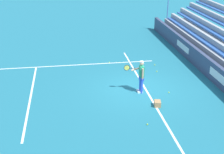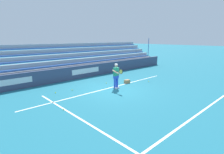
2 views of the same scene
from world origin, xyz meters
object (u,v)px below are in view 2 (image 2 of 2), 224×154
Objects in this scene: ball_box_cardboard at (127,81)px; tennis_ball_stray_back at (56,93)px; tennis_ball_by_box at (106,83)px; tennis_ball_near_player at (64,109)px; tennis_player at (116,76)px; tennis_ball_on_baseline at (149,81)px; tennis_ball_far_left at (72,90)px.

tennis_ball_stray_back is (5.24, -1.37, -0.10)m from ball_box_cardboard.
tennis_ball_by_box and tennis_ball_near_player have the same top height.
tennis_player is 4.71m from tennis_ball_near_player.
ball_box_cardboard is 6.06× the size of tennis_ball_by_box.
tennis_player is 25.98× the size of tennis_ball_stray_back.
tennis_player is at bearing -8.15° from tennis_ball_on_baseline.
ball_box_cardboard is at bearing -29.89° from tennis_ball_on_baseline.
tennis_ball_on_baseline is at bearing 161.53° from tennis_ball_stray_back.
tennis_ball_far_left is (-1.09, 0.19, 0.00)m from tennis_ball_stray_back.
tennis_ball_on_baseline is (-2.84, 1.90, 0.00)m from tennis_ball_by_box.
tennis_ball_far_left is 1.00× the size of tennis_ball_near_player.
tennis_ball_by_box is 1.00× the size of tennis_ball_near_player.
tennis_player reaches higher than ball_box_cardboard.
tennis_ball_by_box is 5.45m from tennis_ball_near_player.
tennis_player is 25.98× the size of tennis_ball_by_box.
tennis_ball_by_box is at bearing -38.30° from ball_box_cardboard.
tennis_ball_on_baseline is at bearing 150.11° from ball_box_cardboard.
tennis_ball_by_box is (-3.97, 0.37, 0.00)m from tennis_ball_stray_back.
tennis_ball_far_left and tennis_ball_near_player have the same top height.
tennis_ball_stray_back is 1.00× the size of tennis_ball_far_left.
tennis_ball_far_left is at bearing -127.30° from tennis_ball_near_player.
ball_box_cardboard is 6.06× the size of tennis_ball_far_left.
tennis_ball_near_player is at bearing 26.50° from tennis_ball_by_box.
tennis_player is at bearing 153.33° from tennis_ball_stray_back.
tennis_ball_near_player is (7.71, 0.53, 0.00)m from tennis_ball_on_baseline.
tennis_ball_by_box is at bearing 174.65° from tennis_ball_stray_back.
tennis_ball_far_left and tennis_ball_on_baseline have the same top height.
tennis_ball_by_box is at bearing 176.31° from tennis_ball_far_left.
tennis_ball_far_left is at bearing -3.69° from tennis_ball_by_box.
tennis_ball_stray_back and tennis_ball_near_player have the same top height.
tennis_player is 25.98× the size of tennis_ball_far_left.
tennis_player is at bearing 76.40° from tennis_ball_by_box.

